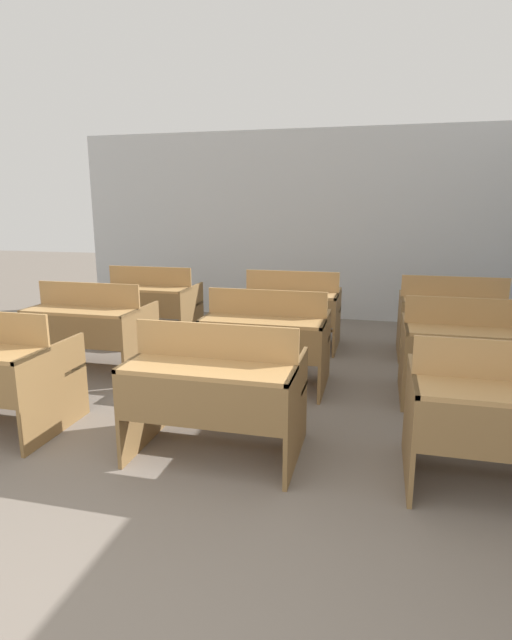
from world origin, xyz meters
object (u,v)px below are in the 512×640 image
(bench_front_right, at_px, (508,416))
(bench_second_left, at_px, (90,327))
(bench_front_center, at_px, (216,390))
(bench_second_center, at_px, (266,338))
(bench_third_left, at_px, (151,302))
(bench_third_center, at_px, (291,309))
(bench_third_right, at_px, (452,317))
(bench_second_right, at_px, (470,351))

(bench_front_right, distance_m, bench_second_left, 3.85)
(bench_front_center, bearing_deg, bench_second_center, 88.58)
(bench_third_left, distance_m, bench_third_center, 1.82)
(bench_second_center, distance_m, bench_third_center, 1.39)
(bench_third_center, height_order, bench_third_right, same)
(bench_second_right, bearing_deg, bench_third_right, 89.19)
(bench_front_center, relative_size, bench_second_left, 1.00)
(bench_front_center, distance_m, bench_front_right, 1.79)
(bench_third_left, bearing_deg, bench_third_center, 0.33)
(bench_third_left, relative_size, bench_third_right, 1.00)
(bench_front_center, bearing_deg, bench_front_right, -0.09)
(bench_front_center, height_order, bench_third_left, same)
(bench_front_center, relative_size, bench_third_center, 1.00)
(bench_second_left, xyz_separation_m, bench_third_left, (0.01, 1.38, 0.00))
(bench_front_center, xyz_separation_m, bench_third_right, (1.83, 2.73, 0.00))
(bench_second_right, bearing_deg, bench_second_left, -179.89)
(bench_front_right, relative_size, bench_second_left, 1.00)
(bench_second_right, height_order, bench_third_center, same)
(bench_second_center, bearing_deg, bench_third_right, 36.96)
(bench_second_center, relative_size, bench_third_center, 1.00)
(bench_third_left, bearing_deg, bench_second_left, -90.25)
(bench_front_center, height_order, bench_second_right, same)
(bench_third_right, bearing_deg, bench_third_left, 179.57)
(bench_front_right, distance_m, bench_second_center, 2.24)
(bench_front_center, distance_m, bench_second_right, 2.28)
(bench_third_right, bearing_deg, bench_third_center, 178.79)
(bench_front_right, bearing_deg, bench_front_center, 179.91)
(bench_second_right, xyz_separation_m, bench_third_left, (-3.60, 1.37, 0.00))
(bench_front_center, height_order, bench_second_left, same)
(bench_front_center, relative_size, bench_second_center, 1.00)
(bench_second_center, height_order, bench_third_right, same)
(bench_second_center, xyz_separation_m, bench_third_center, (-0.00, 1.39, 0.00))
(bench_front_center, relative_size, bench_third_right, 1.00)
(bench_second_center, height_order, bench_second_right, same)
(bench_front_center, xyz_separation_m, bench_front_right, (1.79, -0.00, 0.00))
(bench_front_right, xyz_separation_m, bench_third_center, (-1.77, 2.77, 0.00))
(bench_second_center, bearing_deg, bench_third_left, 142.98)
(bench_second_left, relative_size, bench_third_center, 1.00)
(bench_front_right, xyz_separation_m, bench_third_left, (-3.58, 2.76, 0.00))
(bench_second_left, xyz_separation_m, bench_third_right, (3.62, 1.35, 0.00))
(bench_front_center, bearing_deg, bench_third_left, 122.96)
(bench_third_left, height_order, bench_third_center, same)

